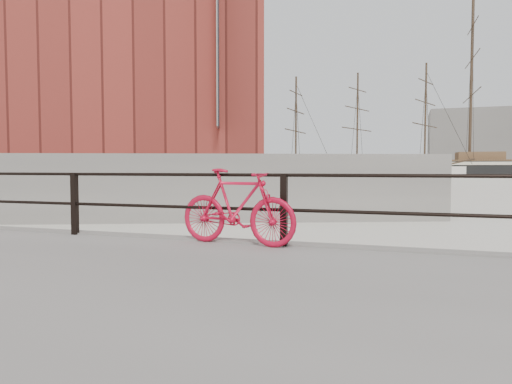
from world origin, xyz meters
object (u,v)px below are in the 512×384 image
Objects in this scene: bicycle at (237,207)px; schooner_mid at (389,177)px; workboat_near at (51,185)px; workboat_far at (142,179)px; schooner_left at (267,177)px.

schooner_mid is at bearing 98.15° from bicycle.
workboat_far is at bearing 103.39° from workboat_near.
workboat_far is at bearing -115.97° from schooner_mid.
workboat_far is at bearing 131.45° from bicycle.
schooner_left is 40.73m from workboat_near.
schooner_left is (-19.51, 65.39, -0.89)m from bicycle.
workboat_near is at bearing -97.26° from schooner_mid.
workboat_near is at bearing -94.28° from schooner_left.
bicycle is at bearing -41.49° from workboat_near.
bicycle is 54.92m from workboat_far.
workboat_far is (-29.89, -28.08, 0.00)m from schooner_mid.
workboat_far is (-30.58, 45.61, -0.89)m from bicycle.
schooner_mid reaches higher than schooner_left.
schooner_left is at bearing 53.52° from workboat_far.
bicycle is 68.24m from schooner_left.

